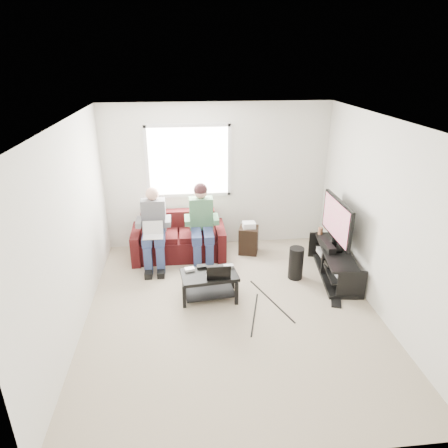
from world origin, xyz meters
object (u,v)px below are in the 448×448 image
(tv_stand, at_px, (334,264))
(tv, at_px, (337,221))
(end_table, at_px, (249,239))
(sofa, at_px, (179,240))
(coffee_table, at_px, (209,280))
(subwoofer, at_px, (296,263))

(tv_stand, relative_size, tv, 1.32)
(tv_stand, xyz_separation_m, end_table, (-1.24, 0.98, 0.06))
(sofa, height_order, end_table, sofa)
(sofa, xyz_separation_m, coffee_table, (0.44, -1.43, 0.01))
(sofa, distance_m, tv_stand, 2.69)
(end_table, bearing_deg, coffee_table, -120.09)
(coffee_table, relative_size, tv_stand, 0.59)
(tv_stand, distance_m, end_table, 1.58)
(coffee_table, xyz_separation_m, tv_stand, (2.05, 0.41, -0.09))
(tv_stand, relative_size, subwoofer, 2.75)
(coffee_table, bearing_deg, end_table, 59.91)
(subwoofer, bearing_deg, tv, 8.08)
(sofa, xyz_separation_m, subwoofer, (1.85, -1.01, -0.03))
(tv_stand, relative_size, end_table, 2.46)
(sofa, distance_m, end_table, 1.25)
(tv, relative_size, end_table, 1.87)
(sofa, height_order, coffee_table, sofa)
(tv, height_order, subwoofer, tv)
(coffee_table, bearing_deg, subwoofer, 16.68)
(coffee_table, xyz_separation_m, subwoofer, (1.41, 0.42, -0.03))
(tv_stand, height_order, tv, tv)
(coffee_table, bearing_deg, sofa, 107.02)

